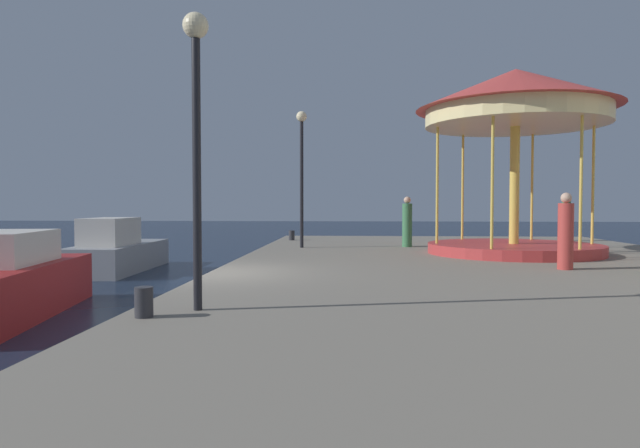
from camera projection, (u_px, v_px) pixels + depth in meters
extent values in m
plane|color=#162338|center=(208.00, 309.00, 11.94)|extent=(120.00, 120.00, 0.00)
cube|color=gray|center=(525.00, 294.00, 11.51)|extent=(13.51, 27.62, 0.80)
cube|color=gray|center=(119.00, 257.00, 18.78)|extent=(1.96, 5.13, 0.93)
cube|color=beige|center=(110.00, 232.00, 18.00)|extent=(1.33, 2.27, 0.90)
cube|color=#4C6070|center=(123.00, 225.00, 19.11)|extent=(1.09, 0.13, 0.40)
cube|color=maroon|center=(1.00, 292.00, 10.94)|extent=(2.69, 5.45, 1.07)
cube|color=beige|center=(6.00, 248.00, 11.16)|extent=(1.67, 2.48, 0.66)
cube|color=#4C6070|center=(30.00, 238.00, 12.30)|extent=(1.14, 0.28, 0.30)
cylinder|color=#B23333|center=(514.00, 249.00, 16.40)|extent=(5.05, 5.05, 0.30)
cylinder|color=gold|center=(514.00, 185.00, 16.33)|extent=(0.28, 0.28, 3.48)
cylinder|color=#F2E099|center=(515.00, 118.00, 16.25)|extent=(5.26, 5.26, 0.50)
cone|color=#C63D38|center=(516.00, 89.00, 16.22)|extent=(5.85, 5.85, 1.19)
cylinder|color=gold|center=(593.00, 185.00, 16.19)|extent=(0.08, 0.08, 3.48)
cylinder|color=gold|center=(532.00, 187.00, 18.22)|extent=(0.08, 0.08, 3.48)
cylinder|color=gold|center=(463.00, 187.00, 18.36)|extent=(0.08, 0.08, 3.48)
cylinder|color=gold|center=(437.00, 186.00, 16.47)|extent=(0.08, 0.08, 3.48)
cylinder|color=gold|center=(492.00, 183.00, 14.43)|extent=(0.08, 0.08, 3.48)
cylinder|color=gold|center=(581.00, 183.00, 14.29)|extent=(0.08, 0.08, 3.48)
cylinder|color=black|center=(197.00, 176.00, 7.65)|extent=(0.12, 0.12, 3.78)
sphere|color=#F9E5B2|center=(196.00, 25.00, 7.58)|extent=(0.36, 0.36, 0.36)
cylinder|color=black|center=(302.00, 185.00, 18.64)|extent=(0.12, 0.12, 4.26)
sphere|color=#F9E5B2|center=(302.00, 117.00, 18.55)|extent=(0.36, 0.36, 0.36)
cylinder|color=#2D2D33|center=(144.00, 302.00, 7.23)|extent=(0.24, 0.24, 0.40)
cylinder|color=#2D2D33|center=(292.00, 235.00, 22.51)|extent=(0.24, 0.24, 0.40)
cylinder|color=#387247|center=(566.00, 220.00, 21.98)|extent=(0.34, 0.34, 1.65)
sphere|color=tan|center=(566.00, 197.00, 21.95)|extent=(0.24, 0.24, 0.24)
cylinder|color=#B23833|center=(566.00, 236.00, 12.47)|extent=(0.34, 0.34, 1.51)
sphere|color=tan|center=(566.00, 198.00, 12.44)|extent=(0.24, 0.24, 0.24)
cylinder|color=#387247|center=(407.00, 225.00, 19.02)|extent=(0.34, 0.34, 1.50)
sphere|color=tan|center=(407.00, 200.00, 18.99)|extent=(0.24, 0.24, 0.24)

